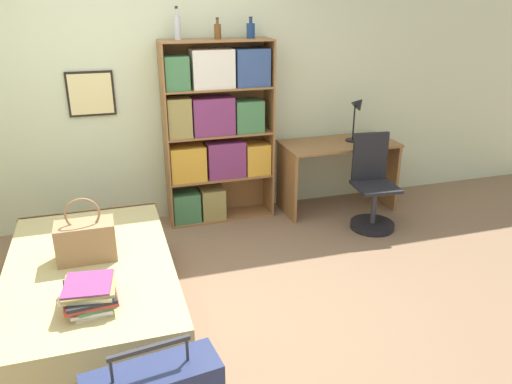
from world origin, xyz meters
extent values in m
plane|color=#84664C|center=(0.00, 0.00, 0.00)|extent=(14.00, 14.00, 0.00)
cube|color=beige|center=(0.00, 1.66, 1.30)|extent=(10.00, 0.06, 2.60)
cube|color=black|center=(-0.49, 1.62, 1.31)|extent=(0.42, 0.02, 0.41)
cube|color=beige|center=(-0.49, 1.60, 1.31)|extent=(0.38, 0.01, 0.37)
cube|color=olive|center=(-0.61, 0.00, 0.12)|extent=(1.13, 1.90, 0.25)
cube|color=tan|center=(-0.61, 0.00, 0.35)|extent=(1.10, 1.87, 0.20)
cube|color=olive|center=(-0.61, 0.93, 0.22)|extent=(1.13, 0.04, 0.45)
cube|color=#93704C|center=(-0.61, 0.07, 0.58)|extent=(0.39, 0.22, 0.27)
torus|color=#93704C|center=(-0.61, 0.07, 0.78)|extent=(0.23, 0.02, 0.23)
cube|color=beige|center=(-0.60, -0.51, 0.46)|extent=(0.26, 0.38, 0.02)
cube|color=silver|center=(-0.59, -0.51, 0.47)|extent=(0.23, 0.35, 0.02)
cube|color=#427A4C|center=(-0.58, -0.50, 0.49)|extent=(0.27, 0.39, 0.02)
cube|color=#B2382D|center=(-0.59, -0.51, 0.52)|extent=(0.32, 0.37, 0.02)
cube|color=#232328|center=(-0.60, -0.51, 0.54)|extent=(0.31, 0.38, 0.02)
cube|color=beige|center=(-0.60, -0.52, 0.56)|extent=(0.34, 0.33, 0.02)
cube|color=#99894C|center=(-0.59, -0.52, 0.58)|extent=(0.30, 0.31, 0.02)
cube|color=#7A336B|center=(-0.60, -0.52, 0.59)|extent=(0.30, 0.31, 0.01)
cylinder|color=#2D2D33|center=(-0.49, -1.42, 0.69)|extent=(0.01, 0.01, 0.12)
cylinder|color=#2D2D33|center=(-0.16, -1.38, 0.69)|extent=(0.01, 0.01, 0.12)
cube|color=#2D2D33|center=(-0.33, -1.40, 0.75)|extent=(0.36, 0.07, 0.02)
cube|color=olive|center=(0.14, 1.45, 0.89)|extent=(0.02, 0.31, 1.77)
cube|color=olive|center=(1.17, 1.45, 0.89)|extent=(0.02, 0.31, 1.77)
cube|color=olive|center=(0.65, 1.60, 0.89)|extent=(1.06, 0.01, 1.77)
cube|color=olive|center=(0.65, 1.45, 0.01)|extent=(1.02, 0.31, 0.02)
cube|color=olive|center=(0.65, 1.45, 0.44)|extent=(1.02, 0.31, 0.02)
cube|color=olive|center=(0.65, 1.45, 0.89)|extent=(1.02, 0.31, 0.02)
cube|color=olive|center=(0.65, 1.45, 1.33)|extent=(1.02, 0.31, 0.02)
cube|color=olive|center=(0.65, 1.45, 1.77)|extent=(1.02, 0.31, 0.02)
cube|color=#427A4C|center=(0.29, 1.43, 0.17)|extent=(0.27, 0.23, 0.30)
cube|color=#99894C|center=(0.56, 1.43, 0.17)|extent=(0.24, 0.23, 0.31)
cube|color=gold|center=(0.33, 1.43, 0.62)|extent=(0.34, 0.23, 0.34)
cube|color=#7A336B|center=(0.71, 1.43, 0.63)|extent=(0.37, 0.23, 0.36)
cube|color=gold|center=(1.03, 1.43, 0.61)|extent=(0.25, 0.23, 0.31)
cube|color=#99894C|center=(0.27, 1.43, 1.08)|extent=(0.22, 0.23, 0.37)
cube|color=#7A336B|center=(0.59, 1.43, 1.07)|extent=(0.40, 0.23, 0.36)
cube|color=#427A4C|center=(0.95, 1.43, 1.05)|extent=(0.28, 0.23, 0.31)
cube|color=#427A4C|center=(0.27, 1.43, 1.49)|extent=(0.22, 0.23, 0.30)
cube|color=silver|center=(0.60, 1.43, 1.52)|extent=(0.39, 0.23, 0.35)
cube|color=#334C84|center=(0.98, 1.43, 1.51)|extent=(0.32, 0.23, 0.35)
cylinder|color=#B7BCC1|center=(0.31, 1.49, 1.88)|extent=(0.06, 0.06, 0.20)
cylinder|color=#B7BCC1|center=(0.31, 1.49, 2.01)|extent=(0.02, 0.02, 0.06)
cylinder|color=#232328|center=(0.31, 1.49, 2.05)|extent=(0.03, 0.03, 0.02)
cylinder|color=brown|center=(0.67, 1.43, 1.84)|extent=(0.06, 0.06, 0.13)
cylinder|color=brown|center=(0.67, 1.43, 1.93)|extent=(0.03, 0.03, 0.04)
cylinder|color=#232328|center=(0.67, 1.43, 1.96)|extent=(0.03, 0.03, 0.02)
cylinder|color=navy|center=(0.98, 1.45, 1.84)|extent=(0.08, 0.08, 0.13)
cylinder|color=navy|center=(0.98, 1.45, 1.93)|extent=(0.03, 0.03, 0.04)
cylinder|color=#232328|center=(0.98, 1.45, 1.96)|extent=(0.04, 0.04, 0.02)
cube|color=olive|center=(1.90, 1.32, 0.72)|extent=(1.18, 0.58, 0.02)
cube|color=olive|center=(1.33, 1.32, 0.35)|extent=(0.03, 0.54, 0.70)
cube|color=olive|center=(2.47, 1.32, 0.35)|extent=(0.03, 0.54, 0.70)
cylinder|color=black|center=(2.06, 1.34, 0.74)|extent=(0.15, 0.15, 0.02)
cylinder|color=black|center=(2.06, 1.34, 0.92)|extent=(0.02, 0.02, 0.36)
cone|color=black|center=(2.10, 1.34, 1.13)|extent=(0.16, 0.13, 0.16)
cylinder|color=black|center=(2.02, 0.74, 0.03)|extent=(0.43, 0.43, 0.06)
cylinder|color=#333338|center=(2.02, 0.74, 0.21)|extent=(0.05, 0.05, 0.42)
cube|color=black|center=(2.02, 0.74, 0.44)|extent=(0.42, 0.42, 0.03)
cube|color=black|center=(2.03, 0.92, 0.69)|extent=(0.35, 0.07, 0.47)
camera|label=1|loc=(-0.41, -3.19, 2.15)|focal=35.00mm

